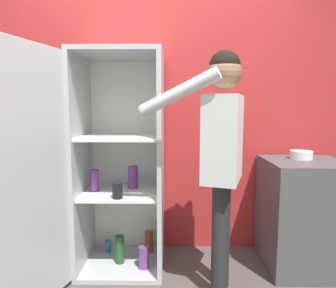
% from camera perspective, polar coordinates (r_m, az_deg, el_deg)
% --- Properties ---
extents(wall_back, '(7.00, 0.06, 2.55)m').
position_cam_1_polar(wall_back, '(2.81, -3.46, 5.53)').
color(wall_back, '#B72D2D').
rests_on(wall_back, ground_plane).
extents(refrigerator, '(0.93, 1.29, 1.78)m').
position_cam_1_polar(refrigerator, '(2.45, -11.78, -4.28)').
color(refrigerator, '#B7BABC').
rests_on(refrigerator, ground_plane).
extents(person, '(0.76, 0.53, 1.73)m').
position_cam_1_polar(person, '(2.11, 10.20, 0.50)').
color(person, '#262628').
rests_on(person, ground_plane).
extents(counter, '(0.64, 0.63, 0.91)m').
position_cam_1_polar(counter, '(2.82, 24.39, -12.07)').
color(counter, '#4C4C51').
rests_on(counter, ground_plane).
extents(bowl, '(0.18, 0.18, 0.07)m').
position_cam_1_polar(bowl, '(2.78, 24.05, -1.90)').
color(bowl, white).
rests_on(bowl, counter).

